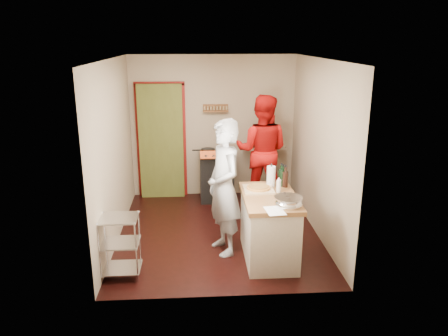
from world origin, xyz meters
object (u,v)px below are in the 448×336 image
at_px(person_stripe, 224,188).
at_px(person_red, 262,150).
at_px(wire_shelving, 120,244).
at_px(stove, 217,176).
at_px(island, 269,225).

distance_m(person_stripe, person_red, 1.98).
height_order(wire_shelving, person_stripe, person_stripe).
height_order(person_stripe, person_red, person_red).
bearing_deg(person_stripe, person_red, 137.34).
distance_m(wire_shelving, person_stripe, 1.53).
bearing_deg(person_red, stove, 1.24).
height_order(island, person_red, person_red).
bearing_deg(wire_shelving, island, 10.56).
bearing_deg(wire_shelving, person_red, 48.61).
relative_size(stove, person_stripe, 0.54).
relative_size(person_stripe, person_red, 0.96).
bearing_deg(person_red, island, 101.67).
relative_size(stove, wire_shelving, 1.26).
distance_m(stove, island, 2.34).
height_order(stove, person_red, person_red).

